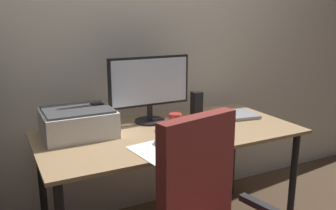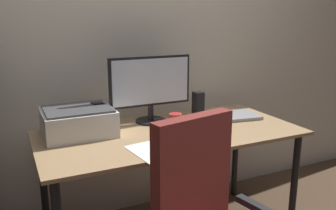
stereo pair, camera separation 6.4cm
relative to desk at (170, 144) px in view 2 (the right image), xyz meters
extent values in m
cube|color=beige|center=(0.00, 0.55, 0.64)|extent=(6.40, 0.10, 2.60)
cube|color=tan|center=(0.00, 0.00, 0.07)|extent=(1.57, 0.75, 0.02)
cylinder|color=black|center=(0.72, -0.32, -0.30)|extent=(0.04, 0.04, 0.72)
cylinder|color=black|center=(-0.72, 0.32, -0.30)|extent=(0.04, 0.04, 0.72)
cylinder|color=black|center=(0.72, 0.32, -0.30)|extent=(0.04, 0.04, 0.72)
cylinder|color=black|center=(-0.03, 0.24, 0.09)|extent=(0.20, 0.20, 0.01)
cylinder|color=black|center=(-0.03, 0.24, 0.14)|extent=(0.04, 0.04, 0.10)
cube|color=black|center=(-0.03, 0.24, 0.35)|extent=(0.55, 0.03, 0.32)
cube|color=silver|center=(-0.03, 0.22, 0.35)|extent=(0.52, 0.01, 0.29)
cube|color=#B7BABC|center=(-0.03, -0.20, 0.09)|extent=(0.29, 0.11, 0.02)
cube|color=black|center=(0.16, -0.19, 0.10)|extent=(0.06, 0.10, 0.03)
cylinder|color=#B72D28|center=(0.06, 0.04, 0.13)|extent=(0.08, 0.08, 0.09)
cube|color=#B72D28|center=(0.10, 0.04, 0.13)|extent=(0.02, 0.01, 0.05)
cube|color=#99999E|center=(0.53, 0.09, 0.09)|extent=(0.35, 0.27, 0.02)
cube|color=black|center=(-0.38, 0.23, 0.17)|extent=(0.06, 0.07, 0.17)
cube|color=black|center=(0.32, 0.23, 0.17)|extent=(0.06, 0.07, 0.17)
cube|color=silver|center=(-0.51, 0.18, 0.16)|extent=(0.40, 0.34, 0.15)
cube|color=#424244|center=(-0.51, 0.18, 0.24)|extent=(0.37, 0.31, 0.01)
cube|color=white|center=(-0.21, -0.26, 0.08)|extent=(0.25, 0.32, 0.00)
cube|color=maroon|center=(-0.17, -0.59, 0.09)|extent=(0.41, 0.15, 0.52)
cube|color=#232326|center=(0.10, -0.73, -0.08)|extent=(0.09, 0.26, 0.03)
camera|label=1|loc=(-0.94, -1.82, 0.76)|focal=38.04mm
camera|label=2|loc=(-0.88, -1.85, 0.76)|focal=38.04mm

